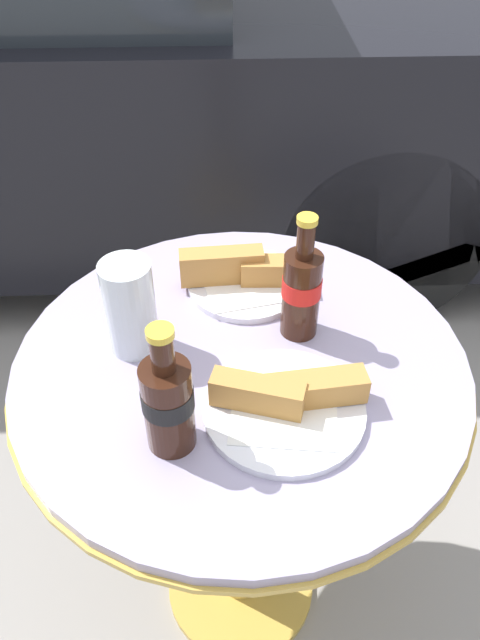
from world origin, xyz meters
TOP-DOWN VIEW (x-y plane):
  - ground_plane at (0.00, 0.00)m, footprint 30.00×30.00m
  - bistro_table at (0.00, 0.00)m, footprint 0.73×0.73m
  - cola_bottle_left at (0.10, 0.06)m, footprint 0.06×0.06m
  - cola_bottle_right at (-0.10, -0.15)m, footprint 0.07×0.07m
  - drinking_glass at (-0.17, 0.04)m, footprint 0.08×0.08m
  - lunch_plate_near at (0.06, -0.11)m, footprint 0.24×0.23m
  - lunch_plate_far at (0.01, 0.18)m, footprint 0.22×0.21m
  - parked_car at (-0.78, 1.74)m, footprint 3.99×1.68m

SIDE VIEW (x-z plane):
  - ground_plane at x=0.00m, z-range 0.00..0.00m
  - bistro_table at x=0.00m, z-range 0.21..0.99m
  - parked_car at x=-0.78m, z-range -0.04..1.40m
  - lunch_plate_near at x=0.06m, z-range 0.76..0.82m
  - lunch_plate_far at x=0.01m, z-range 0.76..0.84m
  - drinking_glass at x=-0.17m, z-range 0.77..0.93m
  - cola_bottle_right at x=-0.10m, z-range 0.75..0.96m
  - cola_bottle_left at x=0.10m, z-range 0.75..0.97m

